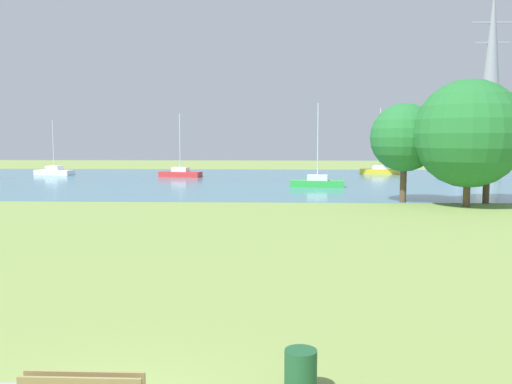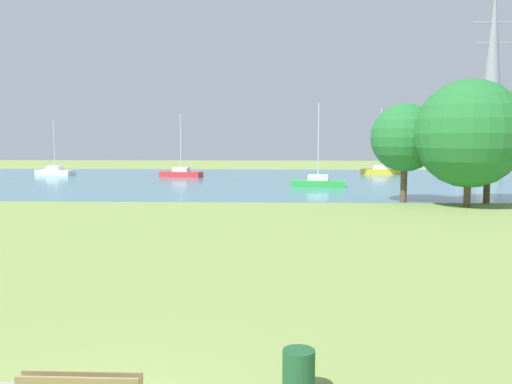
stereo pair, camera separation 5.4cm
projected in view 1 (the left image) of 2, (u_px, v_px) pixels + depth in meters
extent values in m
plane|color=#7F994C|center=(226.00, 219.00, 29.93)|extent=(160.00, 160.00, 0.00)
cylinder|color=#1E512D|center=(301.00, 373.00, 9.41)|extent=(0.56, 0.56, 0.80)
cube|color=teal|center=(252.00, 180.00, 57.77)|extent=(140.00, 40.00, 0.02)
cube|color=red|center=(180.00, 174.00, 62.54)|extent=(5.02, 2.57, 0.60)
cube|color=white|center=(180.00, 169.00, 62.48)|extent=(2.01, 1.49, 0.50)
cylinder|color=silver|center=(180.00, 143.00, 62.19)|extent=(0.10, 0.10, 6.54)
cube|color=white|center=(54.00, 172.00, 65.84)|extent=(5.03, 2.76, 0.60)
cube|color=white|center=(54.00, 168.00, 65.78)|extent=(2.03, 1.55, 0.50)
cylinder|color=silver|center=(53.00, 145.00, 65.52)|extent=(0.10, 0.10, 5.96)
cube|color=blue|center=(458.00, 172.00, 66.55)|extent=(4.93, 1.99, 0.60)
cube|color=white|center=(458.00, 168.00, 66.49)|extent=(1.91, 1.28, 0.50)
cylinder|color=silver|center=(459.00, 149.00, 66.27)|extent=(0.10, 0.10, 5.06)
cube|color=green|center=(317.00, 184.00, 49.59)|extent=(4.94, 2.02, 0.60)
cube|color=white|center=(317.00, 178.00, 49.54)|extent=(1.91, 1.29, 0.50)
cylinder|color=silver|center=(318.00, 142.00, 49.23)|extent=(0.10, 0.10, 6.90)
cube|color=yellow|center=(379.00, 171.00, 67.86)|extent=(4.96, 2.14, 0.60)
cube|color=white|center=(379.00, 167.00, 67.81)|extent=(1.93, 1.33, 0.50)
cylinder|color=silver|center=(380.00, 139.00, 67.47)|extent=(0.10, 0.10, 7.47)
cylinder|color=brown|center=(403.00, 182.00, 37.83)|extent=(0.44, 0.44, 2.82)
sphere|color=#267334|center=(404.00, 138.00, 37.54)|extent=(4.66, 4.66, 4.66)
cylinder|color=brown|center=(467.00, 189.00, 35.42)|extent=(0.44, 0.44, 2.27)
sphere|color=#257231|center=(469.00, 134.00, 35.07)|extent=(6.92, 6.92, 6.92)
cylinder|color=brown|center=(486.00, 183.00, 37.45)|extent=(0.44, 0.44, 2.73)
sphere|color=#407538|center=(488.00, 132.00, 37.12)|extent=(5.89, 5.89, 5.89)
cone|color=gray|center=(491.00, 77.00, 83.27)|extent=(4.40, 4.40, 27.14)
cube|color=gray|center=(493.00, 22.00, 82.48)|extent=(6.40, 0.30, 0.30)
cube|color=gray|center=(492.00, 43.00, 82.77)|extent=(5.20, 0.30, 0.30)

